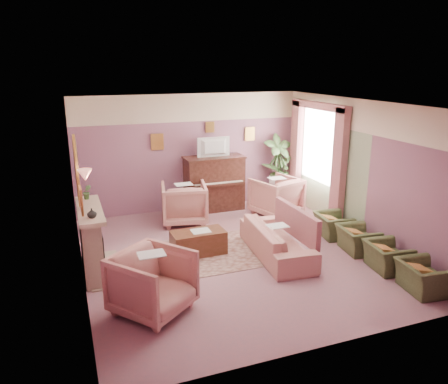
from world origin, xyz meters
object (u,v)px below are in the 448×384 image
object	(u,v)px
olive_chair_c	(358,236)
side_table	(279,189)
television	(215,146)
olive_chair_b	(387,252)
sofa	(277,235)
floral_armchair_left	(184,201)
floral_armchair_front	(153,280)
floral_armchair_right	(276,194)
olive_chair_a	(423,273)
coffee_table	(198,243)
olive_chair_d	(333,222)
piano	(214,184)

from	to	relation	value
olive_chair_c	side_table	world-z (taller)	side_table
television	olive_chair_b	bearing A→B (deg)	-67.18
sofa	floral_armchair_left	size ratio (longest dim) A/B	2.02
floral_armchair_left	floral_armchair_front	bearing A→B (deg)	-112.30
floral_armchair_right	olive_chair_a	bearing A→B (deg)	-83.04
side_table	olive_chair_c	bearing A→B (deg)	-90.30
coffee_table	olive_chair_b	world-z (taller)	olive_chair_b
floral_armchair_right	olive_chair_d	size ratio (longest dim) A/B	1.37
olive_chair_b	olive_chair_d	distance (m)	1.64
television	piano	bearing A→B (deg)	90.00
floral_armchair_left	olive_chair_c	size ratio (longest dim) A/B	1.37
floral_armchair_front	side_table	distance (m)	5.76
coffee_table	floral_armchair_left	world-z (taller)	floral_armchair_left
side_table	sofa	bearing A→B (deg)	-118.00
olive_chair_b	floral_armchair_right	bearing A→B (deg)	98.69
coffee_table	floral_armchair_right	xyz separation A→B (m)	(2.39, 1.50, 0.28)
floral_armchair_left	olive_chair_a	bearing A→B (deg)	-58.22
piano	olive_chair_a	size ratio (longest dim) A/B	1.89
piano	television	distance (m)	0.95
olive_chair_c	coffee_table	bearing A→B (deg)	161.76
floral_armchair_front	olive_chair_b	bearing A→B (deg)	-1.02
sofa	olive_chair_c	xyz separation A→B (m)	(1.53, -0.38, -0.09)
television	olive_chair_a	size ratio (longest dim) A/B	1.08
olive_chair_b	side_table	distance (m)	4.11
sofa	side_table	size ratio (longest dim) A/B	2.93
olive_chair_a	olive_chair_b	xyz separation A→B (m)	(0.00, 0.82, 0.00)
floral_armchair_left	olive_chair_d	size ratio (longest dim) A/B	1.37
coffee_table	olive_chair_c	bearing A→B (deg)	-18.24
olive_chair_d	floral_armchair_left	bearing A→B (deg)	145.15
piano	floral_armchair_front	bearing A→B (deg)	-119.88
floral_armchair_left	side_table	size ratio (longest dim) A/B	1.45
olive_chair_b	piano	bearing A→B (deg)	112.58
coffee_table	floral_armchair_left	bearing A→B (deg)	83.20
olive_chair_d	side_table	size ratio (longest dim) A/B	1.06
television	sofa	size ratio (longest dim) A/B	0.39
olive_chair_a	olive_chair_c	xyz separation A→B (m)	(0.00, 1.64, 0.00)
olive_chair_a	side_table	bearing A→B (deg)	89.80
television	sofa	bearing A→B (deg)	-86.06
floral_armchair_front	olive_chair_c	bearing A→B (deg)	10.35
coffee_table	floral_armchair_front	distance (m)	2.10
television	olive_chair_b	size ratio (longest dim) A/B	1.08
olive_chair_c	television	bearing A→B (deg)	117.71
floral_armchair_right	olive_chair_c	xyz separation A→B (m)	(0.50, -2.45, -0.19)
floral_armchair_left	olive_chair_d	world-z (taller)	floral_armchair_left
piano	olive_chair_d	size ratio (longest dim) A/B	1.89
coffee_table	floral_armchair_front	bearing A→B (deg)	-125.27
olive_chair_a	side_table	distance (m)	4.93
coffee_table	side_table	distance (m)	3.73
olive_chair_b	olive_chair_c	world-z (taller)	same
sofa	olive_chair_a	distance (m)	2.54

